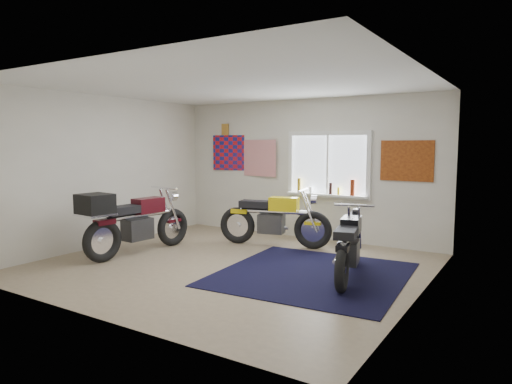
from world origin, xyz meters
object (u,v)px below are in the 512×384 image
Objects in this scene: navy_rug at (312,274)px; black_chrome_bike at (349,248)px; yellow_triumph at (274,220)px; maroon_tourer at (131,221)px.

black_chrome_bike is at bearing 12.65° from navy_rug.
yellow_triumph is 1.11× the size of black_chrome_bike.
maroon_tourer is at bearing -144.77° from yellow_triumph.
maroon_tourer is (-1.65, -1.85, 0.10)m from yellow_triumph.
black_chrome_bike is 0.87× the size of maroon_tourer.
maroon_tourer is (-3.52, -0.67, 0.14)m from black_chrome_bike.
yellow_triumph is at bearing 44.41° from black_chrome_bike.
maroon_tourer reaches higher than black_chrome_bike.
yellow_triumph reaches higher than navy_rug.
black_chrome_bike is at bearing -74.43° from maroon_tourer.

